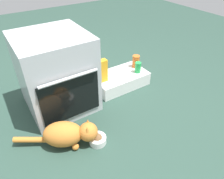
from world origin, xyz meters
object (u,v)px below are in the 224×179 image
(food_bowl, at_px, (97,139))
(sauce_jar, at_px, (136,61))
(oven, at_px, (56,73))
(cat, at_px, (68,134))
(juice_carton, at_px, (103,71))
(pantry_cabinet, at_px, (120,80))
(soda_can, at_px, (138,67))

(food_bowl, relative_size, sauce_jar, 1.00)
(oven, distance_m, cat, 0.58)
(cat, relative_size, juice_carton, 2.47)
(pantry_cabinet, xyz_separation_m, soda_can, (0.19, -0.07, 0.13))
(food_bowl, relative_size, juice_carton, 0.58)
(soda_can, bearing_deg, juice_carton, 171.37)
(oven, distance_m, food_bowl, 0.70)
(food_bowl, xyz_separation_m, juice_carton, (0.39, 0.57, 0.23))
(oven, relative_size, pantry_cabinet, 1.21)
(oven, bearing_deg, pantry_cabinet, -3.78)
(juice_carton, xyz_separation_m, soda_can, (0.41, -0.06, -0.06))
(pantry_cabinet, distance_m, food_bowl, 0.84)
(pantry_cabinet, bearing_deg, food_bowl, -137.27)
(oven, xyz_separation_m, pantry_cabinet, (0.68, -0.04, -0.29))
(pantry_cabinet, bearing_deg, soda_can, -20.75)
(oven, bearing_deg, juice_carton, -6.64)
(juice_carton, bearing_deg, oven, 173.36)
(cat, height_order, soda_can, soda_can)
(food_bowl, bearing_deg, soda_can, 31.96)
(food_bowl, distance_m, juice_carton, 0.73)
(oven, distance_m, soda_can, 0.88)
(food_bowl, distance_m, cat, 0.24)
(food_bowl, bearing_deg, pantry_cabinet, 42.73)
(pantry_cabinet, distance_m, soda_can, 0.24)
(oven, height_order, cat, oven)
(oven, height_order, pantry_cabinet, oven)
(pantry_cabinet, xyz_separation_m, food_bowl, (-0.62, -0.57, -0.04))
(juice_carton, bearing_deg, pantry_cabinet, 1.96)
(pantry_cabinet, relative_size, soda_can, 4.95)
(food_bowl, relative_size, cat, 0.24)
(pantry_cabinet, bearing_deg, cat, -150.49)
(cat, bearing_deg, sauce_jar, 55.36)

